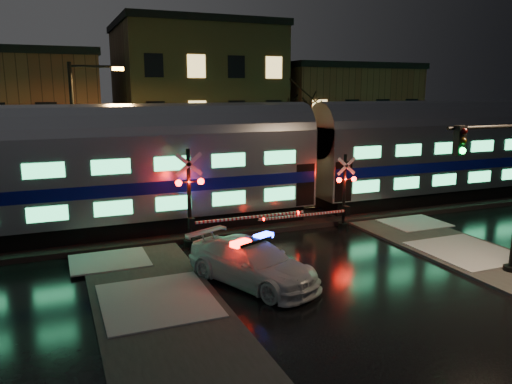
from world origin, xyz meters
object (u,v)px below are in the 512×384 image
crossing_signal_left (198,207)px  police_car (252,262)px  crossing_signal_right (339,200)px  traffic_light (501,194)px  streetlight (80,131)px

crossing_signal_left → police_car: bearing=-82.9°
crossing_signal_right → crossing_signal_left: 7.08m
crossing_signal_right → crossing_signal_left: crossing_signal_left is taller
crossing_signal_left → traffic_light: (9.02, -7.66, 1.35)m
traffic_light → streetlight: (-13.29, 14.35, 1.54)m
police_car → traffic_light: 9.19m
streetlight → police_car: bearing=-67.1°
streetlight → crossing_signal_left: bearing=-57.5°
police_car → crossing_signal_left: size_ratio=0.94×
crossing_signal_left → traffic_light: bearing=-40.4°
crossing_signal_left → crossing_signal_right: bearing=-0.1°
crossing_signal_left → streetlight: size_ratio=0.75×
traffic_light → crossing_signal_right: bearing=112.9°
police_car → streetlight: 13.11m
crossing_signal_right → traffic_light: traffic_light is taller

